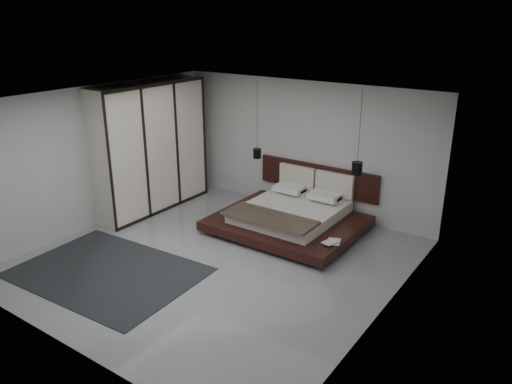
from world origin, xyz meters
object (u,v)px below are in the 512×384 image
Objects in this scene: pendant_left at (257,153)px; pendant_right at (357,168)px; wardrobe at (151,147)px; bed at (291,215)px; lattice_screen at (184,138)px; rug at (108,272)px.

pendant_left and pendant_right have the same top height.
pendant_left is at bearing 31.34° from wardrobe.
pendant_right is (1.14, 0.44, 1.07)m from bed.
bed is at bearing -9.24° from lattice_screen.
lattice_screen is at bearing 178.64° from pendant_right.
bed is 1.58m from pendant_left.
bed is (3.33, -0.54, -1.01)m from lattice_screen.
pendant_left is 0.54× the size of rug.
pendant_left is at bearing -2.77° from lattice_screen.
wardrobe is 0.93× the size of rug.
bed is at bearing -159.04° from pendant_right.
wardrobe reaches higher than rug.
lattice_screen is 4.47m from pendant_right.
wardrobe reaches higher than bed.
bed reaches higher than rug.
lattice_screen is 0.86× the size of rug.
pendant_left is 2.28m from pendant_right.
rug is at bearing -59.77° from wardrobe.
rug is (-0.45, -3.76, -1.28)m from pendant_left.
rug is (-1.58, -3.32, -0.28)m from bed.
pendant_right reaches higher than bed.
rug is at bearing -115.51° from bed.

